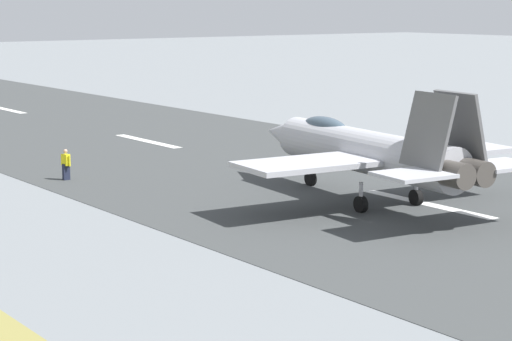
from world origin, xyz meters
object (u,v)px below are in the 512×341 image
object	(u,v)px
marker_cone_far	(308,129)
crew_person	(66,165)
marker_cone_mid	(485,158)
fighter_jet	(365,150)

from	to	relation	value
marker_cone_far	crew_person	bearing A→B (deg)	107.64
crew_person	marker_cone_mid	xyz separation A→B (m)	(-9.46, -22.79, -0.57)
crew_person	marker_cone_far	world-z (taller)	crew_person
crew_person	fighter_jet	bearing A→B (deg)	-146.62
fighter_jet	marker_cone_mid	world-z (taller)	fighter_jet
fighter_jet	crew_person	world-z (taller)	fighter_jet
marker_cone_mid	marker_cone_far	bearing A→B (deg)	0.00
fighter_jet	marker_cone_far	bearing A→B (deg)	-33.28
crew_person	marker_cone_far	xyz separation A→B (m)	(7.25, -22.79, -0.57)
marker_cone_mid	marker_cone_far	distance (m)	16.71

